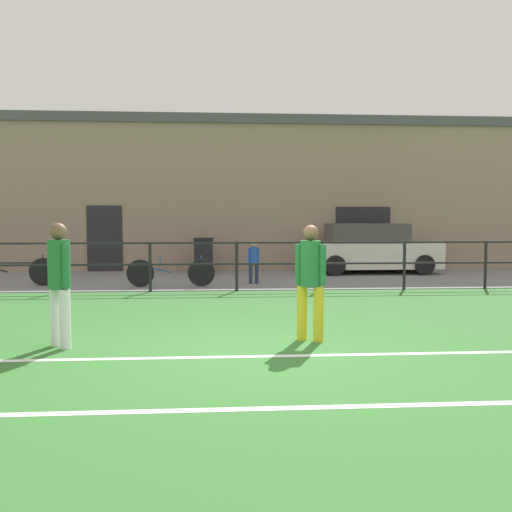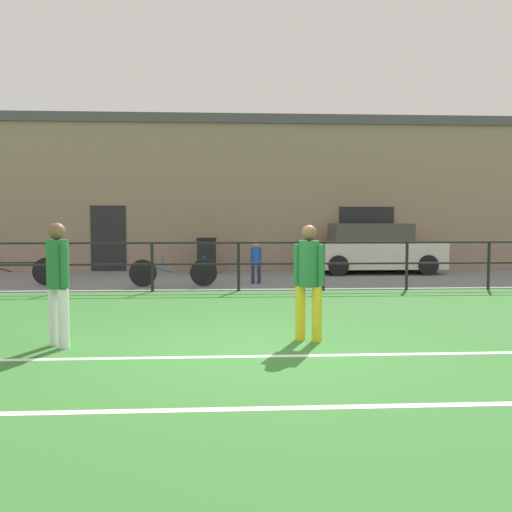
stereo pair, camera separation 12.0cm
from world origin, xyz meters
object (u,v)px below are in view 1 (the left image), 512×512
object	(u,v)px
player_striker	(310,275)
trash_bin_0	(204,255)
spectator_child	(254,260)
bicycle_parked_1	(8,272)
parked_car_red	(371,249)
player_winger	(59,277)
bicycle_parked_2	(171,272)

from	to	relation	value
player_striker	trash_bin_0	world-z (taller)	player_striker
player_striker	spectator_child	size ratio (longest dim) A/B	1.48
spectator_child	bicycle_parked_1	world-z (taller)	spectator_child
parked_car_red	bicycle_parked_1	size ratio (longest dim) A/B	1.65
parked_car_red	bicycle_parked_1	xyz separation A→B (m)	(-9.90, -2.68, -0.36)
bicycle_parked_1	trash_bin_0	bearing A→B (deg)	31.51
parked_car_red	bicycle_parked_1	bearing A→B (deg)	-164.84
parked_car_red	trash_bin_0	size ratio (longest dim) A/B	3.63
player_striker	bicycle_parked_1	distance (m)	9.22
player_winger	bicycle_parked_1	size ratio (longest dim) A/B	0.69
player_striker	spectator_child	xyz separation A→B (m)	(-0.34, 6.68, -0.27)
player_winger	bicycle_parked_2	world-z (taller)	player_winger
player_winger	parked_car_red	bearing A→B (deg)	-80.82
bicycle_parked_2	trash_bin_0	bearing A→B (deg)	77.58
player_winger	bicycle_parked_1	world-z (taller)	player_winger
spectator_child	bicycle_parked_2	size ratio (longest dim) A/B	0.50
spectator_child	trash_bin_0	bearing A→B (deg)	-67.63
player_winger	spectator_child	xyz separation A→B (m)	(3.02, 6.84, -0.29)
spectator_child	parked_car_red	world-z (taller)	parked_car_red
trash_bin_0	player_striker	bearing A→B (deg)	-79.94
player_striker	player_winger	distance (m)	3.36
bicycle_parked_1	trash_bin_0	world-z (taller)	trash_bin_0
spectator_child	trash_bin_0	world-z (taller)	spectator_child
player_winger	bicycle_parked_2	bearing A→B (deg)	-53.38
player_winger	bicycle_parked_2	size ratio (longest dim) A/B	0.76
bicycle_parked_1	trash_bin_0	xyz separation A→B (m)	(4.76, 2.92, 0.18)
player_winger	parked_car_red	distance (m)	11.63
player_winger	trash_bin_0	size ratio (longest dim) A/B	1.52
player_striker	trash_bin_0	xyz separation A→B (m)	(-1.68, 9.50, -0.35)
spectator_child	parked_car_red	xyz separation A→B (m)	(3.79, 2.58, 0.10)
parked_car_red	spectator_child	bearing A→B (deg)	-145.76
parked_car_red	trash_bin_0	bearing A→B (deg)	177.38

